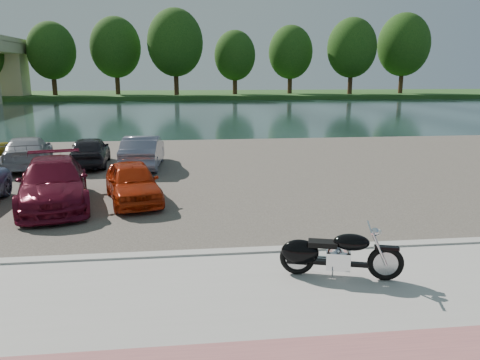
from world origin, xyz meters
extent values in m
plane|color=#595447|center=(0.00, 0.00, 0.00)|extent=(200.00, 200.00, 0.00)
cube|color=#ABA8A1|center=(0.00, -1.00, 0.05)|extent=(60.00, 6.00, 0.10)
cube|color=#ABA8A1|center=(0.00, 2.00, 0.07)|extent=(60.00, 0.30, 0.14)
cube|color=#444037|center=(0.00, 11.00, 0.02)|extent=(60.00, 18.00, 0.04)
cube|color=#1B312F|center=(0.00, 40.00, 0.00)|extent=(120.00, 40.00, 0.00)
cube|color=#23491A|center=(0.00, 72.00, 0.30)|extent=(120.00, 24.00, 0.60)
cube|color=#C7B48A|center=(-28.00, 66.00, 3.60)|extent=(6.00, 4.00, 7.20)
cylinder|color=#3A2315|center=(-21.00, 66.00, 3.08)|extent=(0.70, 0.70, 4.95)
ellipsoid|color=#13350E|center=(-21.00, 66.00, 7.04)|extent=(6.93, 6.93, 8.32)
cylinder|color=#3A2315|center=(-12.00, 67.40, 3.30)|extent=(0.70, 0.70, 5.40)
ellipsoid|color=#13350E|center=(-12.00, 67.40, 7.62)|extent=(7.56, 7.56, 9.07)
cylinder|color=#3A2315|center=(-3.00, 64.60, 3.52)|extent=(0.70, 0.70, 5.85)
ellipsoid|color=#13350E|center=(-3.00, 64.60, 8.21)|extent=(8.19, 8.19, 9.83)
cylinder|color=#3A2315|center=(6.00, 66.00, 2.85)|extent=(0.70, 0.70, 4.50)
ellipsoid|color=#13350E|center=(6.00, 66.00, 6.45)|extent=(6.30, 6.30, 7.56)
cylinder|color=#3A2315|center=(15.00, 67.40, 3.08)|extent=(0.70, 0.70, 4.95)
ellipsoid|color=#13350E|center=(15.00, 67.40, 7.04)|extent=(6.93, 6.93, 8.32)
cylinder|color=#3A2315|center=(24.00, 64.60, 3.30)|extent=(0.70, 0.70, 5.40)
ellipsoid|color=#13350E|center=(24.00, 64.60, 7.62)|extent=(7.56, 7.56, 9.07)
cylinder|color=#3A2315|center=(33.00, 66.00, 3.52)|extent=(0.70, 0.70, 5.85)
ellipsoid|color=#13350E|center=(33.00, 66.00, 8.21)|extent=(8.19, 8.19, 9.83)
torus|color=black|center=(1.77, 0.24, 0.44)|extent=(0.69, 0.30, 0.68)
torus|color=black|center=(0.19, 0.70, 0.44)|extent=(0.69, 0.30, 0.68)
cylinder|color=#B2B2B7|center=(1.77, 0.24, 0.44)|extent=(0.46, 0.19, 0.46)
cylinder|color=#B2B2B7|center=(0.19, 0.70, 0.44)|extent=(0.46, 0.19, 0.46)
cylinder|color=silver|center=(1.61, 0.19, 0.74)|extent=(0.33, 0.14, 0.63)
cylinder|color=silver|center=(1.67, 0.38, 0.74)|extent=(0.33, 0.14, 0.63)
cylinder|color=silver|center=(1.46, 0.34, 1.13)|extent=(0.24, 0.73, 0.04)
sphere|color=silver|center=(1.55, 0.31, 1.05)|extent=(0.20, 0.20, 0.16)
sphere|color=silver|center=(1.62, 0.29, 1.05)|extent=(0.14, 0.14, 0.11)
cube|color=black|center=(1.77, 0.24, 0.75)|extent=(0.47, 0.26, 0.06)
cube|color=black|center=(0.98, 0.47, 0.38)|extent=(1.18, 0.43, 0.08)
cube|color=silver|center=(0.93, 0.49, 0.45)|extent=(0.52, 0.43, 0.34)
cylinder|color=silver|center=(1.03, 0.46, 0.65)|extent=(0.28, 0.24, 0.27)
cylinder|color=silver|center=(0.84, 0.52, 0.65)|extent=(0.28, 0.24, 0.27)
ellipsoid|color=black|center=(1.15, 0.42, 0.82)|extent=(0.75, 0.54, 0.32)
cube|color=black|center=(0.64, 0.57, 0.76)|extent=(0.61, 0.42, 0.10)
ellipsoid|color=black|center=(0.24, 0.69, 0.56)|extent=(0.79, 0.53, 0.50)
cube|color=black|center=(0.19, 0.70, 0.49)|extent=(0.43, 0.28, 0.30)
cylinder|color=silver|center=(0.69, 0.73, 0.32)|extent=(1.08, 0.39, 0.09)
cylinder|color=silver|center=(0.69, 0.73, 0.40)|extent=(1.08, 0.39, 0.09)
cylinder|color=#B2B2B7|center=(0.79, 0.34, 0.23)|extent=(0.06, 0.14, 0.22)
imported|color=#5D0D20|center=(-5.84, 6.51, 0.73)|extent=(2.96, 5.08, 1.38)
imported|color=#B02A0B|center=(-3.55, 6.69, 0.65)|extent=(2.26, 3.83, 1.22)
imported|color=#9A9AA2|center=(-8.48, 12.64, 0.69)|extent=(2.67, 4.72, 1.29)
imported|color=black|center=(-5.94, 12.63, 0.68)|extent=(1.80, 3.84, 1.27)
imported|color=slate|center=(-3.67, 12.05, 0.71)|extent=(1.60, 4.14, 1.34)
camera|label=1|loc=(-1.91, -7.57, 3.94)|focal=35.00mm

